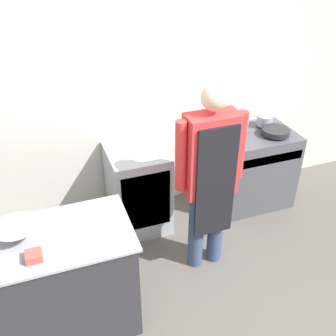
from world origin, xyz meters
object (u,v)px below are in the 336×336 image
(mixing_bowl, at_px, (17,232))
(stock_pot, at_px, (236,121))
(saute_pan, at_px, (276,131))
(stove, at_px, (251,168))
(plastic_tub, at_px, (34,256))
(person_cook, at_px, (210,172))
(fridge_unit, at_px, (138,188))
(sauce_pot, at_px, (265,120))

(mixing_bowl, bearing_deg, stock_pot, 24.69)
(stock_pot, relative_size, saute_pan, 0.93)
(stove, relative_size, plastic_tub, 8.45)
(stove, xyz_separation_m, person_cook, (-0.88, -0.73, 0.56))
(mixing_bowl, xyz_separation_m, stock_pot, (2.23, 1.02, 0.04))
(stove, distance_m, fridge_unit, 1.30)
(saute_pan, bearing_deg, plastic_tub, -157.24)
(stove, bearing_deg, saute_pan, -32.86)
(mixing_bowl, height_order, plastic_tub, mixing_bowl)
(fridge_unit, xyz_separation_m, sauce_pot, (1.47, 0.08, 0.49))
(person_cook, height_order, mixing_bowl, person_cook)
(saute_pan, bearing_deg, person_cook, -149.38)
(mixing_bowl, height_order, saute_pan, mixing_bowl)
(stove, height_order, stock_pot, stock_pot)
(stove, height_order, fridge_unit, fridge_unit)
(fridge_unit, height_order, sauce_pot, sauce_pot)
(sauce_pot, bearing_deg, stock_pot, 180.00)
(person_cook, xyz_separation_m, plastic_tub, (-1.44, -0.42, -0.07))
(stove, relative_size, stock_pot, 3.24)
(fridge_unit, height_order, saute_pan, saute_pan)
(plastic_tub, height_order, sauce_pot, sauce_pot)
(stove, xyz_separation_m, stock_pot, (-0.19, 0.11, 0.56))
(person_cook, bearing_deg, stove, 39.63)
(mixing_bowl, xyz_separation_m, plastic_tub, (0.09, -0.24, -0.03))
(fridge_unit, distance_m, mixing_bowl, 1.54)
(sauce_pot, bearing_deg, stove, -146.58)
(fridge_unit, height_order, person_cook, person_cook)
(person_cook, height_order, saute_pan, person_cook)
(sauce_pot, bearing_deg, plastic_tub, -153.09)
(plastic_tub, bearing_deg, saute_pan, 22.76)
(sauce_pot, bearing_deg, person_cook, -141.30)
(fridge_unit, distance_m, plastic_tub, 1.63)
(saute_pan, distance_m, sauce_pot, 0.22)
(stove, relative_size, fridge_unit, 1.00)
(person_cook, relative_size, sauce_pot, 10.37)
(stove, height_order, mixing_bowl, mixing_bowl)
(fridge_unit, bearing_deg, stove, -1.19)
(stove, distance_m, mixing_bowl, 2.63)
(saute_pan, height_order, sauce_pot, sauce_pot)
(fridge_unit, bearing_deg, stock_pot, 4.31)
(mixing_bowl, bearing_deg, plastic_tub, -69.39)
(saute_pan, relative_size, sauce_pot, 1.72)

